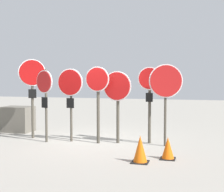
{
  "coord_description": "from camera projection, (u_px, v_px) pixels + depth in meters",
  "views": [
    {
      "loc": [
        2.92,
        -8.65,
        1.87
      ],
      "look_at": [
        0.49,
        0.0,
        1.38
      ],
      "focal_mm": 50.0,
      "sensor_mm": 36.0,
      "label": 1
    }
  ],
  "objects": [
    {
      "name": "ground_plane",
      "position": [
        96.0,
        142.0,
        9.2
      ],
      "size": [
        40.0,
        40.0,
        0.0
      ],
      "primitive_type": "plane",
      "color": "gray"
    },
    {
      "name": "stop_sign_0",
      "position": [
        32.0,
        82.0,
        9.74
      ],
      "size": [
        0.74,
        0.44,
        2.49
      ],
      "rotation": [
        0.0,
        0.0,
        0.52
      ],
      "color": "#474238",
      "rests_on": "ground"
    },
    {
      "name": "stop_sign_1",
      "position": [
        45.0,
        91.0,
        9.14
      ],
      "size": [
        0.64,
        0.28,
        2.16
      ],
      "rotation": [
        0.0,
        0.0,
        -0.39
      ],
      "color": "#474238",
      "rests_on": "ground"
    },
    {
      "name": "stop_sign_2",
      "position": [
        70.0,
        89.0,
        9.22
      ],
      "size": [
        0.81,
        0.15,
        2.17
      ],
      "rotation": [
        0.0,
        0.0,
        -0.07
      ],
      "color": "#474238",
      "rests_on": "ground"
    },
    {
      "name": "stop_sign_3",
      "position": [
        98.0,
        91.0,
        8.96
      ],
      "size": [
        0.72,
        0.16,
        2.22
      ],
      "rotation": [
        0.0,
        0.0,
        -0.06
      ],
      "color": "#474238",
      "rests_on": "ground"
    },
    {
      "name": "stop_sign_4",
      "position": [
        117.0,
        94.0,
        8.99
      ],
      "size": [
        0.86,
        0.2,
        2.09
      ],
      "rotation": [
        0.0,
        0.0,
        -0.13
      ],
      "color": "#474238",
      "rests_on": "ground"
    },
    {
      "name": "stop_sign_5",
      "position": [
        149.0,
        91.0,
        8.97
      ],
      "size": [
        0.67,
        0.15,
        2.22
      ],
      "rotation": [
        0.0,
        0.0,
        -0.02
      ],
      "color": "#474238",
      "rests_on": "ground"
    },
    {
      "name": "stop_sign_6",
      "position": [
        166.0,
        87.0,
        8.55
      ],
      "size": [
        0.91,
        0.25,
        2.28
      ],
      "rotation": [
        0.0,
        0.0,
        0.23
      ],
      "color": "#474238",
      "rests_on": "ground"
    },
    {
      "name": "traffic_cone_0",
      "position": [
        140.0,
        149.0,
        6.96
      ],
      "size": [
        0.38,
        0.38,
        0.61
      ],
      "color": "black",
      "rests_on": "ground"
    },
    {
      "name": "traffic_cone_1",
      "position": [
        168.0,
        148.0,
        7.26
      ],
      "size": [
        0.35,
        0.35,
        0.52
      ],
      "color": "black",
      "rests_on": "ground"
    },
    {
      "name": "storage_crate",
      "position": [
        18.0,
        119.0,
        11.05
      ],
      "size": [
        1.02,
        0.74,
        0.89
      ],
      "color": "#605B51",
      "rests_on": "ground"
    }
  ]
}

